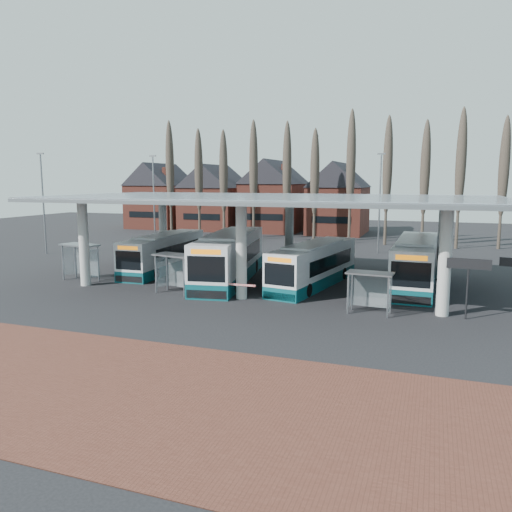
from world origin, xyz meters
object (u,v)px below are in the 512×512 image
(bus_1, at_px, (230,258))
(bus_3, at_px, (416,263))
(bus_0, at_px, (164,253))
(shelter_1, at_px, (176,265))
(shelter_2, at_px, (370,283))
(shelter_0, at_px, (82,254))
(bus_2, at_px, (314,265))

(bus_1, height_order, bus_3, bus_1)
(bus_1, bearing_deg, bus_3, 1.73)
(bus_3, bearing_deg, bus_0, -177.20)
(shelter_1, height_order, shelter_2, shelter_1)
(bus_0, height_order, shelter_0, bus_0)
(bus_1, xyz_separation_m, bus_2, (6.40, 0.30, -0.25))
(bus_1, relative_size, shelter_0, 4.19)
(bus_1, bearing_deg, shelter_2, -38.34)
(bus_0, relative_size, shelter_1, 3.64)
(bus_1, height_order, shelter_2, bus_1)
(bus_0, relative_size, bus_1, 0.84)
(bus_0, xyz_separation_m, bus_2, (13.11, -1.61, -0.00))
(bus_1, relative_size, bus_3, 1.08)
(bus_0, relative_size, bus_2, 0.99)
(bus_3, bearing_deg, bus_1, -167.97)
(bus_2, height_order, shelter_2, bus_2)
(bus_3, distance_m, shelter_0, 24.60)
(bus_0, bearing_deg, shelter_0, -127.12)
(bus_2, relative_size, bus_3, 0.91)
(bus_0, distance_m, shelter_0, 6.79)
(bus_2, relative_size, shelter_0, 3.56)
(bus_3, relative_size, shelter_0, 3.89)
(bus_2, distance_m, shelter_0, 17.42)
(bus_3, relative_size, shelter_2, 4.67)
(bus_3, height_order, shelter_1, bus_3)
(bus_0, bearing_deg, bus_1, -18.42)
(shelter_0, xyz_separation_m, shelter_1, (8.87, -1.52, -0.07))
(bus_1, distance_m, bus_3, 13.48)
(bus_2, xyz_separation_m, shelter_2, (4.69, -6.39, 0.28))
(shelter_1, distance_m, shelter_2, 12.81)
(bus_0, distance_m, bus_3, 19.95)
(shelter_0, bearing_deg, bus_1, 30.03)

